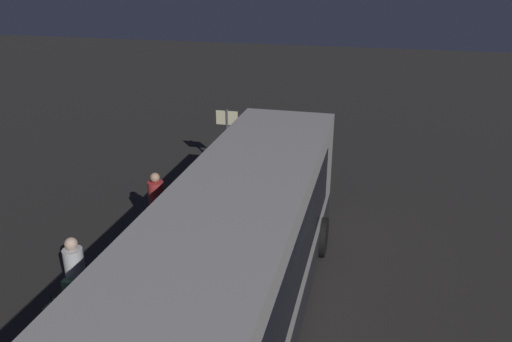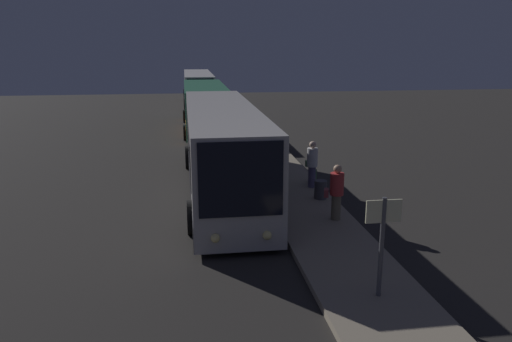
% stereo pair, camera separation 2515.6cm
% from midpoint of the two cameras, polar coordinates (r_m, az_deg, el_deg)
% --- Properties ---
extents(ground, '(80.00, 80.00, 0.00)m').
position_cam_midpoint_polar(ground, '(7.75, -116.91, -67.94)').
color(ground, '#2B2826').
extents(platform, '(20.00, 2.44, 0.17)m').
position_cam_midpoint_polar(platform, '(8.71, -97.70, -51.85)').
color(platform, gray).
rests_on(platform, ground).
extents(bus_lead, '(12.49, 2.73, 3.21)m').
position_cam_midpoint_polar(bus_lead, '(7.45, -133.03, -55.09)').
color(bus_lead, '#B2ADA8').
rests_on(bus_lead, ground).
extents(passenger_boarding, '(0.43, 0.60, 1.62)m').
position_cam_midpoint_polar(passenger_boarding, '(8.20, -109.74, -49.87)').
color(passenger_boarding, silver).
rests_on(passenger_boarding, platform).
extents(passenger_waiting, '(0.52, 0.67, 1.73)m').
position_cam_midpoint_polar(passenger_waiting, '(7.27, -72.29, -41.25)').
color(passenger_waiting, '#6B604C').
rests_on(passenger_waiting, platform).
extents(passenger_with_bags, '(0.61, 0.45, 1.76)m').
position_cam_midpoint_polar(passenger_with_bags, '(8.83, -103.83, -43.41)').
color(passenger_with_bags, '#4C476B').
rests_on(passenger_with_bags, platform).
extents(suitcase, '(0.38, 0.19, 0.81)m').
position_cam_midpoint_polar(suitcase, '(9.67, -104.96, -45.30)').
color(suitcase, '#598C59').
rests_on(suitcase, platform).
extents(sign_post, '(0.10, 0.77, 2.21)m').
position_cam_midpoint_polar(sign_post, '(7.18, -32.16, -21.24)').
color(sign_post, '#4C4C51').
rests_on(sign_post, platform).
extents(trash_bin, '(0.44, 0.44, 0.65)m').
position_cam_midpoint_polar(trash_bin, '(8.45, -89.98, -46.38)').
color(trash_bin, '#3F3F44').
rests_on(trash_bin, platform).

